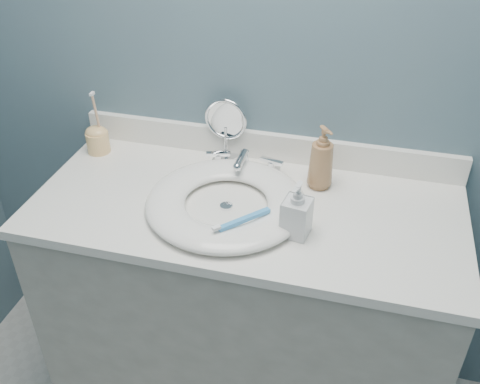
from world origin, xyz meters
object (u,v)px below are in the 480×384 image
(soap_bottle_amber, at_px, (322,158))
(toothbrush_holder, at_px, (97,138))
(makeup_mirror, at_px, (226,126))
(soap_bottle_clear, at_px, (297,209))

(soap_bottle_amber, height_order, toothbrush_holder, toothbrush_holder)
(soap_bottle_amber, xyz_separation_m, toothbrush_holder, (-0.73, 0.02, -0.05))
(makeup_mirror, xyz_separation_m, toothbrush_holder, (-0.41, -0.07, -0.06))
(soap_bottle_clear, xyz_separation_m, toothbrush_holder, (-0.70, 0.26, -0.03))
(makeup_mirror, relative_size, toothbrush_holder, 0.96)
(soap_bottle_amber, height_order, soap_bottle_clear, soap_bottle_amber)
(soap_bottle_amber, bearing_deg, soap_bottle_clear, -136.56)
(toothbrush_holder, bearing_deg, makeup_mirror, 10.14)
(toothbrush_holder, bearing_deg, soap_bottle_amber, -1.61)
(toothbrush_holder, bearing_deg, soap_bottle_clear, -20.50)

